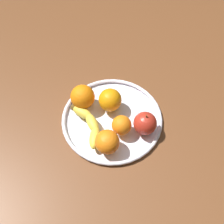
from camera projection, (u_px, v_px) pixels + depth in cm
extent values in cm
cube|color=brown|center=(112.00, 123.00, 87.52)|extent=(150.19, 150.19, 4.00)
cylinder|color=white|center=(112.00, 120.00, 85.59)|extent=(30.94, 30.94, 0.60)
torus|color=white|center=(112.00, 118.00, 84.84)|extent=(32.23, 32.23, 1.20)
ellipsoid|color=yellow|center=(95.00, 137.00, 78.58)|extent=(8.12, 4.78, 3.13)
ellipsoid|color=yellow|center=(92.00, 123.00, 81.34)|extent=(8.19, 5.22, 3.13)
ellipsoid|color=yellow|center=(82.00, 112.00, 83.47)|extent=(7.46, 7.72, 3.13)
ellipsoid|color=brown|center=(74.00, 107.00, 84.53)|extent=(2.97, 2.95, 2.19)
sphere|color=#B22B1D|center=(145.00, 123.00, 79.01)|extent=(7.04, 7.04, 7.04)
cylinder|color=#593819|center=(146.00, 117.00, 75.90)|extent=(0.44, 0.44, 1.20)
sphere|color=orange|center=(111.00, 100.00, 83.56)|extent=(7.36, 7.36, 7.36)
sphere|color=orange|center=(107.00, 142.00, 75.51)|extent=(7.19, 7.19, 7.19)
sphere|color=orange|center=(83.00, 97.00, 83.94)|extent=(7.78, 7.78, 7.78)
sphere|color=orange|center=(122.00, 125.00, 79.24)|extent=(6.03, 6.03, 6.03)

